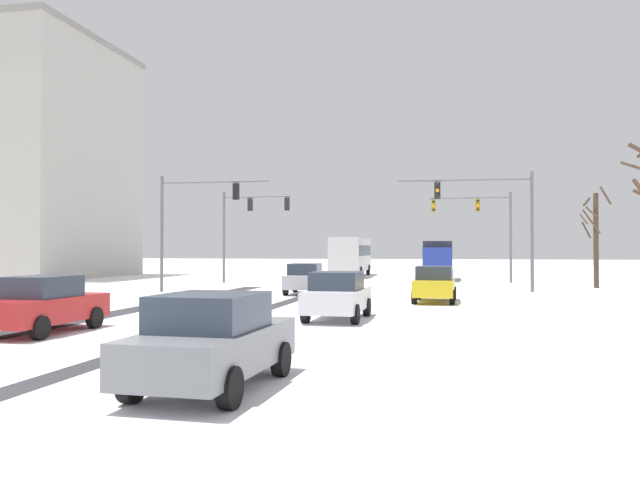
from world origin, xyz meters
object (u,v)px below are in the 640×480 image
(traffic_signal_near_right, at_px, (493,210))
(traffic_signal_near_left, at_px, (191,212))
(car_red_fourth, at_px, (43,304))
(box_truck_delivery, at_px, (438,259))
(car_grey_fifth, at_px, (213,341))
(car_yellow_cab_second, at_px, (435,284))
(bus_oncoming, at_px, (351,254))
(car_white_third, at_px, (337,295))
(traffic_signal_far_right, at_px, (482,218))
(bare_tree_sidewalk_far, at_px, (595,235))
(car_silver_lead, at_px, (305,279))
(traffic_signal_far_left, at_px, (247,218))

(traffic_signal_near_right, height_order, traffic_signal_near_left, same)
(traffic_signal_near_left, relative_size, car_red_fourth, 1.57)
(traffic_signal_near_right, distance_m, traffic_signal_near_left, 16.46)
(car_red_fourth, bearing_deg, box_truck_delivery, 73.34)
(car_grey_fifth, xyz_separation_m, box_truck_delivery, (3.01, 40.43, 0.82))
(car_yellow_cab_second, xyz_separation_m, box_truck_delivery, (-0.26, 21.58, 0.82))
(traffic_signal_near_right, distance_m, bus_oncoming, 23.67)
(traffic_signal_near_left, distance_m, car_yellow_cab_second, 14.49)
(car_grey_fifth, bearing_deg, car_white_third, 88.78)
(car_white_third, bearing_deg, bus_oncoming, 97.99)
(traffic_signal_near_right, bearing_deg, traffic_signal_far_right, 89.90)
(traffic_signal_near_left, bearing_deg, car_grey_fifth, -66.12)
(car_yellow_cab_second, relative_size, bus_oncoming, 0.37)
(car_red_fourth, bearing_deg, car_white_third, 33.81)
(car_grey_fifth, bearing_deg, bare_tree_sidewalk_far, 68.00)
(car_silver_lead, distance_m, car_red_fourth, 17.45)
(traffic_signal_far_right, height_order, box_truck_delivery, traffic_signal_far_right)
(traffic_signal_near_right, xyz_separation_m, car_grey_fifth, (-6.21, -24.78, -3.67))
(traffic_signal_far_left, xyz_separation_m, car_yellow_cab_second, (13.46, -14.03, -3.78))
(traffic_signal_far_left, height_order, traffic_signal_near_left, same)
(car_silver_lead, distance_m, car_grey_fifth, 23.18)
(traffic_signal_near_right, distance_m, car_white_third, 15.54)
(traffic_signal_far_right, relative_size, car_yellow_cab_second, 1.57)
(car_grey_fifth, bearing_deg, traffic_signal_far_right, 80.40)
(traffic_signal_near_left, xyz_separation_m, box_truck_delivery, (13.16, 17.50, -2.81))
(traffic_signal_near_left, relative_size, car_yellow_cab_second, 1.57)
(traffic_signal_far_left, xyz_separation_m, box_truck_delivery, (13.20, 7.55, -2.96))
(traffic_signal_far_left, distance_m, bus_oncoming, 14.18)
(traffic_signal_far_left, xyz_separation_m, bare_tree_sidewalk_far, (22.93, -1.34, -1.35))
(traffic_signal_near_right, relative_size, car_white_third, 1.72)
(traffic_signal_near_left, xyz_separation_m, bus_oncoming, (5.50, 22.74, -2.45))
(traffic_signal_near_right, bearing_deg, traffic_signal_far_left, 153.70)
(traffic_signal_near_right, bearing_deg, car_yellow_cab_second, -116.28)
(box_truck_delivery, bearing_deg, car_white_third, -95.38)
(car_white_third, bearing_deg, traffic_signal_near_right, 66.69)
(traffic_signal_far_right, distance_m, bus_oncoming, 14.26)
(traffic_signal_far_right, bearing_deg, traffic_signal_near_left, -139.67)
(traffic_signal_far_left, bearing_deg, bare_tree_sidewalk_far, -3.33)
(box_truck_delivery, bearing_deg, car_grey_fifth, -94.26)
(traffic_signal_far_left, bearing_deg, traffic_signal_near_right, -26.30)
(car_grey_fifth, relative_size, box_truck_delivery, 0.56)
(car_yellow_cab_second, bearing_deg, bare_tree_sidewalk_far, 53.29)
(traffic_signal_near_right, height_order, bus_oncoming, traffic_signal_near_right)
(car_yellow_cab_second, xyz_separation_m, bus_oncoming, (-7.92, 26.82, 1.18))
(traffic_signal_far_right, bearing_deg, car_red_fourth, -113.65)
(traffic_signal_far_right, bearing_deg, bus_oncoming, 140.87)
(car_red_fourth, height_order, bare_tree_sidewalk_far, bare_tree_sidewalk_far)
(car_silver_lead, bearing_deg, traffic_signal_near_right, 10.83)
(bare_tree_sidewalk_far, bearing_deg, car_grey_fifth, -112.00)
(car_white_third, distance_m, car_grey_fifth, 10.92)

